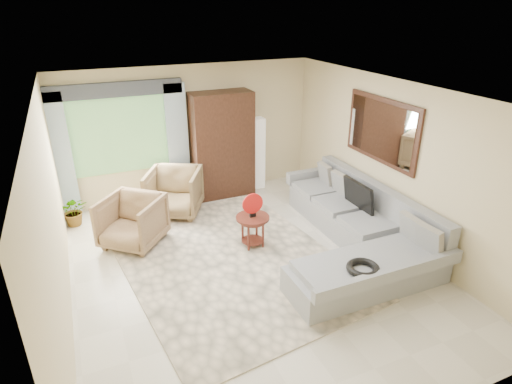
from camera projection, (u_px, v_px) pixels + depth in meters
name	position (u px, v px, depth m)	size (l,w,h in m)	color
ground	(250.00, 267.00, 6.43)	(6.00, 6.00, 0.00)	silver
area_rug	(231.00, 261.00, 6.57)	(3.00, 4.00, 0.02)	beige
sectional_sofa	(357.00, 233.00, 6.82)	(2.30, 3.46, 0.90)	gray
tv_screen	(358.00, 195.00, 7.08)	(0.06, 0.74, 0.48)	black
garden_hose	(363.00, 268.00, 5.45)	(0.43, 0.43, 0.09)	black
coffee_table	(253.00, 231.00, 6.88)	(0.54, 0.54, 0.54)	#481E13
red_disc	(253.00, 204.00, 6.68)	(0.34, 0.34, 0.03)	red
armchair_left	(132.00, 221.00, 6.89)	(0.88, 0.91, 0.82)	#967B52
armchair_right	(174.00, 192.00, 7.90)	(0.92, 0.95, 0.86)	olive
potted_plant	(74.00, 211.00, 7.55)	(0.49, 0.43, 0.55)	#999999
armoire	(222.00, 145.00, 8.49)	(1.20, 0.55, 2.10)	black
floor_lamp	(258.00, 153.00, 8.95)	(0.24, 0.24, 1.50)	silver
window	(120.00, 136.00, 7.86)	(1.80, 0.04, 1.40)	#669E59
curtain_left	(60.00, 158.00, 7.50)	(0.40, 0.08, 2.30)	#9EB7CC
curtain_right	(178.00, 143.00, 8.27)	(0.40, 0.08, 2.30)	#9EB7CC
valance	(114.00, 90.00, 7.45)	(2.40, 0.12, 0.26)	#1E232D
wall_mirror	(381.00, 130.00, 6.91)	(0.05, 1.70, 1.05)	black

